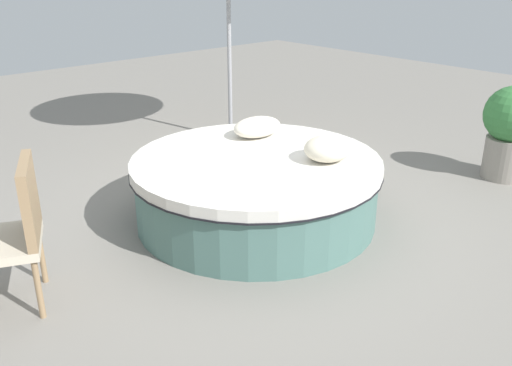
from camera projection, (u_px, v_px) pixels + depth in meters
name	position (u px, v px, depth m)	size (l,w,h in m)	color
ground_plane	(256.00, 219.00, 4.88)	(16.00, 16.00, 0.00)	gray
round_bed	(256.00, 188.00, 4.77)	(2.13, 2.13, 0.57)	#4C726B
throw_pillow_0	(328.00, 148.00, 4.57)	(0.42, 0.38, 0.21)	beige
throw_pillow_1	(257.00, 127.00, 5.20)	(0.50, 0.35, 0.18)	silver
patio_chair	(14.00, 226.00, 3.50)	(0.67, 0.68, 0.98)	#997A56
planter	(511.00, 128.00, 5.59)	(0.58, 0.58, 0.96)	gray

